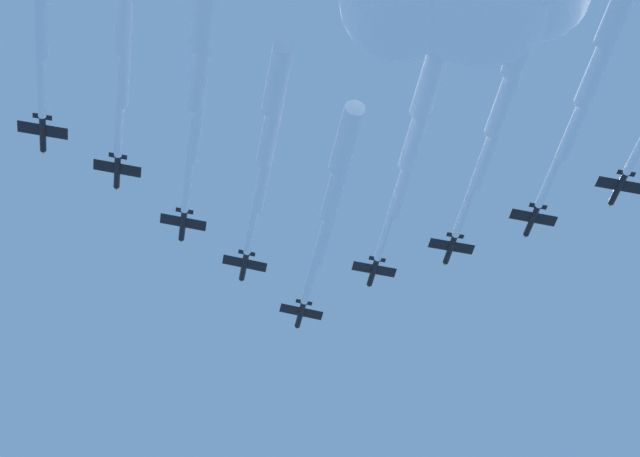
{
  "coord_description": "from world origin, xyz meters",
  "views": [
    {
      "loc": [
        -0.12,
        -194.11,
        55.2
      ],
      "look_at": [
        0.0,
        0.0,
        207.42
      ],
      "focal_mm": 76.11,
      "sensor_mm": 36.0,
      "label": 1
    }
  ],
  "objects": [
    {
      "name": "jet_lead",
      "position": [
        2.41,
        -13.44,
        205.68
      ],
      "size": [
        15.65,
        64.52,
        3.93
      ],
      "color": "black"
    },
    {
      "name": "jet_port_inner",
      "position": [
        -8.61,
        -25.7,
        207.8
      ],
      "size": [
        14.94,
        63.37,
        3.93
      ],
      "color": "black"
    },
    {
      "name": "jet_starboard_inner",
      "position": [
        15.94,
        -23.37,
        209.26
      ],
      "size": [
        14.84,
        65.72,
        3.85
      ],
      "color": "black"
    },
    {
      "name": "jet_port_mid",
      "position": [
        -19.33,
        -40.28,
        207.41
      ],
      "size": [
        14.67,
        65.75,
        3.88
      ],
      "color": "black"
    },
    {
      "name": "jet_starboard_mid",
      "position": [
        29.87,
        -34.04,
        207.84
      ],
      "size": [
        14.66,
        68.05,
        3.83
      ],
      "color": "black"
    },
    {
      "name": "jet_port_outer",
      "position": [
        -30.34,
        -51.16,
        209.09
      ],
      "size": [
        13.97,
        62.48,
        3.86
      ],
      "color": "black"
    },
    {
      "name": "jet_starboard_outer",
      "position": [
        43.56,
        -41.22,
        207.39
      ],
      "size": [
        14.14,
        65.07,
        3.89
      ],
      "color": "black"
    }
  ]
}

